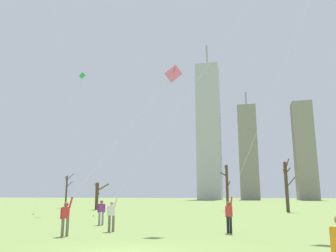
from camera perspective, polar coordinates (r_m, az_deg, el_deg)
The scene contains 12 objects.
kite_flyer_foreground_right_yellow at distance 19.40m, azimuth -3.58°, elevation -5.95°, with size 11.19×5.11×19.03m.
kite_flyer_foreground_left_teal at distance 17.62m, azimuth 14.09°, elevation -5.04°, with size 8.37×5.56×19.12m.
kite_flyer_far_back_pink at distance 17.77m, azimuth -13.71°, elevation -10.32°, with size 5.18×4.71×9.98m.
bystander_far_off_by_trees at distance 23.38m, azimuth -11.33°, elevation -14.05°, with size 0.45×0.35×1.62m.
distant_kite_low_near_trees_green at distance 39.23m, azimuth -15.38°, elevation 5.55°, with size 3.84×2.41×15.75m.
bare_tree_rightmost at distance 42.58m, azimuth 19.60°, elevation -9.46°, with size 1.41×1.48×6.15m.
bare_tree_leftmost at distance 47.00m, azimuth -11.94°, elevation -11.37°, with size 1.82×2.85×3.59m.
bare_tree_far_right_edge at distance 43.84m, azimuth 10.04°, elevation -10.11°, with size 1.34×1.75×5.74m.
bare_tree_center at distance 55.00m, azimuth -16.93°, elevation -10.38°, with size 0.95×2.30×5.35m.
skyline_squat_block at distance 143.71m, azimuth 13.59°, elevation -4.33°, with size 7.61×9.69×45.59m.
skyline_short_annex at distance 139.53m, azimuth 22.27°, elevation -3.84°, with size 7.36×8.26×37.75m.
skyline_mid_tower_right at distance 144.74m, azimuth 6.95°, elevation -0.68°, with size 9.90×7.88×68.45m.
Camera 1 is at (4.29, -10.80, 1.97)m, focal length 35.69 mm.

